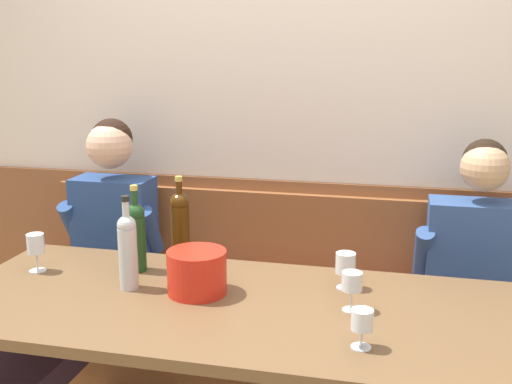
# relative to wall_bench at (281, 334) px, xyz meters

# --- Properties ---
(room_wall_back) EXTENTS (6.80, 0.08, 2.80)m
(room_wall_back) POSITION_rel_wall_bench_xyz_m (0.00, 0.26, 1.12)
(room_wall_back) COLOR silver
(room_wall_back) RESTS_ON ground
(wood_wainscot_panel) EXTENTS (6.80, 0.03, 1.00)m
(wood_wainscot_panel) POSITION_rel_wall_bench_xyz_m (0.00, 0.21, 0.22)
(wood_wainscot_panel) COLOR brown
(wood_wainscot_panel) RESTS_ON ground
(wall_bench) EXTENTS (2.46, 0.42, 0.94)m
(wall_bench) POSITION_rel_wall_bench_xyz_m (0.00, 0.00, 0.00)
(wall_bench) COLOR brown
(wall_bench) RESTS_ON ground
(dining_table) EXTENTS (2.16, 0.87, 0.76)m
(dining_table) POSITION_rel_wall_bench_xyz_m (0.00, -0.74, 0.40)
(dining_table) COLOR brown
(dining_table) RESTS_ON ground
(person_center_right_seat) EXTENTS (0.49, 1.35, 1.30)m
(person_center_right_seat) POSITION_rel_wall_bench_xyz_m (-0.84, -0.38, 0.36)
(person_center_right_seat) COLOR #242D2F
(person_center_right_seat) RESTS_ON ground
(person_center_left_seat) EXTENTS (0.53, 1.34, 1.26)m
(person_center_left_seat) POSITION_rel_wall_bench_xyz_m (0.86, -0.41, 0.32)
(person_center_left_seat) COLOR #353742
(person_center_left_seat) RESTS_ON ground
(ice_bucket) EXTENTS (0.22, 0.22, 0.16)m
(ice_bucket) POSITION_rel_wall_bench_xyz_m (-0.18, -0.68, 0.56)
(ice_bucket) COLOR red
(ice_bucket) RESTS_ON dining_table
(wine_bottle_clear_water) EXTENTS (0.08, 0.08, 0.35)m
(wine_bottle_clear_water) POSITION_rel_wall_bench_xyz_m (-0.49, -0.52, 0.63)
(wine_bottle_clear_water) COLOR #1B431C
(wine_bottle_clear_water) RESTS_ON dining_table
(wine_bottle_amber_mid) EXTENTS (0.08, 0.08, 0.38)m
(wine_bottle_amber_mid) POSITION_rel_wall_bench_xyz_m (-0.34, -0.42, 0.64)
(wine_bottle_amber_mid) COLOR #422508
(wine_bottle_amber_mid) RESTS_ON dining_table
(wine_bottle_green_tall) EXTENTS (0.07, 0.07, 0.36)m
(wine_bottle_green_tall) POSITION_rel_wall_bench_xyz_m (-0.45, -0.70, 0.63)
(wine_bottle_green_tall) COLOR #B8C1C3
(wine_bottle_green_tall) RESTS_ON dining_table
(wine_glass_by_bottle) EXTENTS (0.07, 0.07, 0.14)m
(wine_glass_by_bottle) POSITION_rel_wall_bench_xyz_m (0.38, -0.71, 0.57)
(wine_glass_by_bottle) COLOR silver
(wine_glass_by_bottle) RESTS_ON dining_table
(wine_glass_mid_left) EXTENTS (0.07, 0.07, 0.12)m
(wine_glass_mid_left) POSITION_rel_wall_bench_xyz_m (0.43, -0.97, 0.56)
(wine_glass_mid_left) COLOR silver
(wine_glass_mid_left) RESTS_ON dining_table
(wine_glass_mid_right) EXTENTS (0.08, 0.08, 0.14)m
(wine_glass_mid_right) POSITION_rel_wall_bench_xyz_m (0.34, -0.51, 0.57)
(wine_glass_mid_right) COLOR silver
(wine_glass_mid_right) RESTS_ON dining_table
(wine_glass_near_bucket) EXTENTS (0.07, 0.07, 0.16)m
(wine_glass_near_bucket) POSITION_rel_wall_bench_xyz_m (-0.88, -0.62, 0.58)
(wine_glass_near_bucket) COLOR silver
(wine_glass_near_bucket) RESTS_ON dining_table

